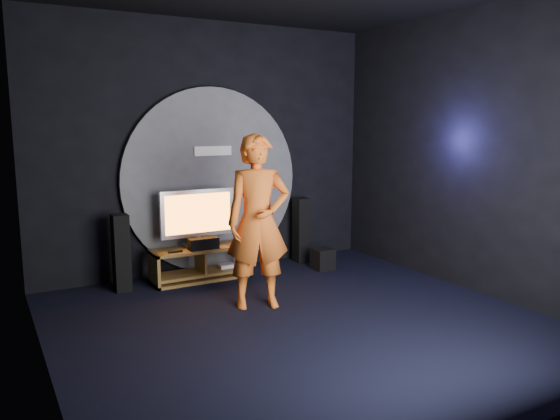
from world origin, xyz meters
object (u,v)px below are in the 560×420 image
(media_console, at_px, (201,265))
(tower_speaker_left, at_px, (121,253))
(subwoofer, at_px, (323,259))
(player, at_px, (258,222))
(tv, at_px, (198,215))
(tower_speaker_right, at_px, (301,230))

(media_console, relative_size, tower_speaker_left, 1.35)
(media_console, relative_size, subwoofer, 4.33)
(media_console, bearing_deg, player, -81.69)
(tv, height_order, tower_speaker_left, tv)
(tower_speaker_left, bearing_deg, media_console, -1.85)
(tower_speaker_left, height_order, player, player)
(tv, relative_size, player, 0.52)
(tv, height_order, player, player)
(subwoofer, bearing_deg, media_console, 167.94)
(tower_speaker_left, bearing_deg, tv, 1.82)
(tower_speaker_left, xyz_separation_m, subwoofer, (2.78, -0.40, -0.34))
(subwoofer, bearing_deg, tower_speaker_right, 94.32)
(media_console, bearing_deg, tv, 96.27)
(tower_speaker_right, bearing_deg, subwoofer, -85.68)
(tower_speaker_left, height_order, subwoofer, tower_speaker_left)
(subwoofer, xyz_separation_m, player, (-1.54, -0.97, 0.85))
(subwoofer, bearing_deg, tv, 165.89)
(tv, height_order, subwoofer, tv)
(player, bearing_deg, subwoofer, 48.90)
(player, bearing_deg, media_console, 115.08)
(media_console, distance_m, tv, 0.68)
(tower_speaker_left, distance_m, subwoofer, 2.83)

